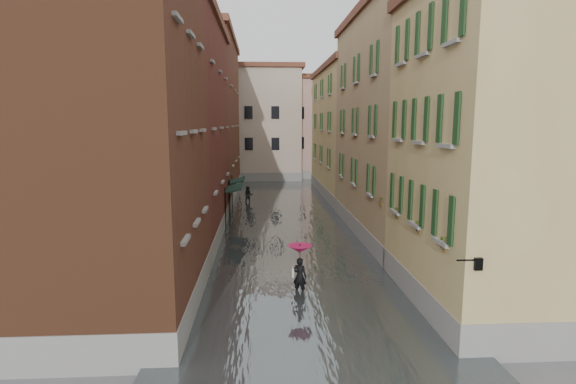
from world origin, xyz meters
name	(u,v)px	position (x,y,z in m)	size (l,w,h in m)	color
ground	(302,290)	(0.00, 0.00, 0.00)	(120.00, 120.00, 0.00)	#5A595C
floodwater	(285,220)	(0.00, 13.00, 0.10)	(10.00, 60.00, 0.20)	#505859
building_left_near	(103,134)	(-7.00, -2.00, 6.50)	(6.00, 8.00, 13.00)	brown
building_left_mid	(169,134)	(-7.00, 9.00, 6.25)	(6.00, 14.00, 12.50)	#5C2B1D
building_left_far	(202,121)	(-7.00, 24.00, 7.00)	(6.00, 16.00, 14.00)	brown
building_right_near	(501,154)	(7.00, -2.00, 5.75)	(6.00, 8.00, 11.50)	tan
building_right_mid	(405,129)	(7.00, 9.00, 6.50)	(6.00, 14.00, 13.00)	tan
building_right_far	(354,135)	(7.00, 24.00, 5.75)	(6.00, 16.00, 11.50)	tan
building_end_cream	(250,126)	(-3.00, 38.00, 6.50)	(12.00, 9.00, 13.00)	#C1AC99
building_end_pink	(320,130)	(6.00, 40.00, 6.00)	(10.00, 9.00, 12.00)	tan
awning_near	(234,189)	(-3.48, 12.23, 2.47)	(1.09, 3.29, 2.80)	black
awning_far	(237,182)	(-3.49, 16.16, 2.46)	(1.09, 2.91, 2.80)	black
wall_lantern	(477,263)	(4.33, -6.00, 3.01)	(0.71, 0.22, 0.35)	black
window_planters	(410,210)	(4.12, -0.95, 3.51)	(0.59, 8.18, 0.84)	brown
pedestrian_main	(300,264)	(-0.14, -0.50, 1.30)	(1.01, 1.01, 2.06)	black
pedestrian_far	(248,195)	(-2.75, 20.00, 0.78)	(0.76, 0.59, 1.55)	black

